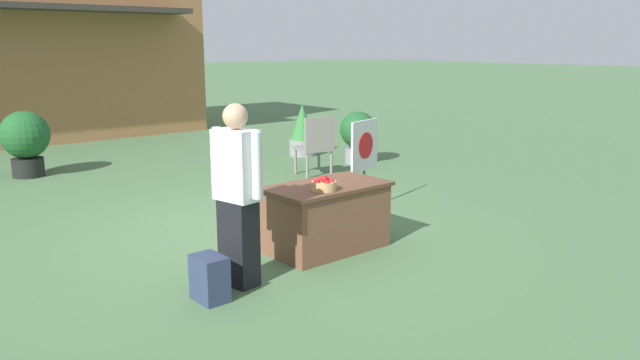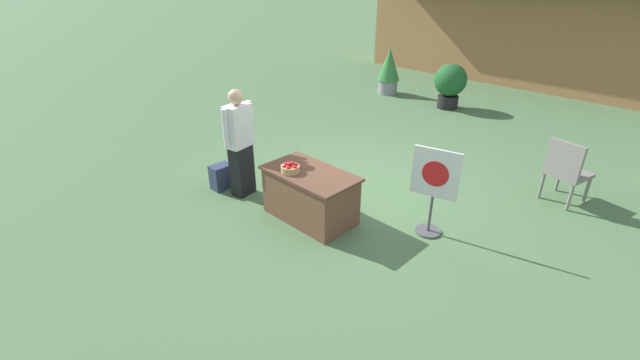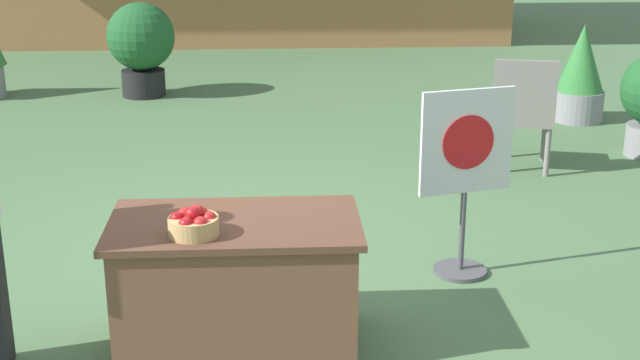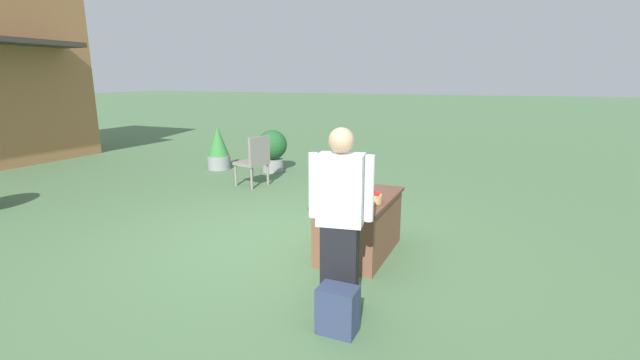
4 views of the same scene
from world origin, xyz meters
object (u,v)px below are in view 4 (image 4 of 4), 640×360
Objects in this scene: display_table at (360,225)px; potted_plant_far_left at (272,149)px; apple_basket at (370,197)px; person_visitor at (340,219)px; poster_board at (337,171)px; patio_chair at (255,159)px; potted_plant_near_right at (218,148)px; backpack at (338,310)px.

potted_plant_far_left reaches higher than display_table.
potted_plant_far_left is at bearing 42.11° from display_table.
apple_basket is at bearing -136.80° from display_table.
person_visitor reaches higher than poster_board.
poster_board reaches higher than patio_chair.
person_visitor is at bearing -177.13° from apple_basket.
potted_plant_near_right is (4.93, 5.12, -0.38)m from person_visitor.
display_table is 6.06m from potted_plant_near_right.
person_visitor reaches higher than apple_basket.
poster_board is at bearing -118.21° from potted_plant_near_right.
person_visitor is 6.43m from potted_plant_far_left.
potted_plant_far_left is (2.41, 2.61, -0.15)m from poster_board.
potted_plant_near_right reaches higher than display_table.
potted_plant_near_right is at bearing 44.54° from backpack.
person_visitor is at bearing -81.87° from poster_board.
display_table is 5.23m from potted_plant_far_left.
apple_basket is 4.25m from patio_chair.
display_table is 1.80m from backpack.
backpack is 3.50m from poster_board.
apple_basket is 1.13m from person_visitor.
potted_plant_far_left is at bearing 25.20° from person_visitor.
poster_board is at bearing 169.01° from patio_chair.
display_table is 1.30× the size of potted_plant_near_right.
potted_plant_near_right is (2.13, 3.98, -0.19)m from poster_board.
display_table is at bearing 12.69° from backpack.
potted_plant_far_left is 0.94× the size of potted_plant_near_right.
apple_basket is 0.26× the size of patio_chair.
apple_basket is (-0.20, -0.19, 0.44)m from display_table.
patio_chair is at bearing 30.82° from person_visitor.
display_table is 0.52m from apple_basket.
backpack is at bearing -167.31° from display_table.
patio_chair is at bearing 51.46° from display_table.
person_visitor reaches higher than display_table.
apple_basket is 1.67m from backpack.
display_table is 1.09× the size of poster_board.
patio_chair is (4.21, 3.49, 0.37)m from backpack.
apple_basket is at bearing -137.84° from potted_plant_far_left.
apple_basket is 6.34m from potted_plant_near_right.
poster_board reaches higher than potted_plant_far_left.
display_table is 3.30× the size of backpack.
backpack is at bearing -135.46° from potted_plant_near_right.
patio_chair is at bearing 50.92° from apple_basket.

